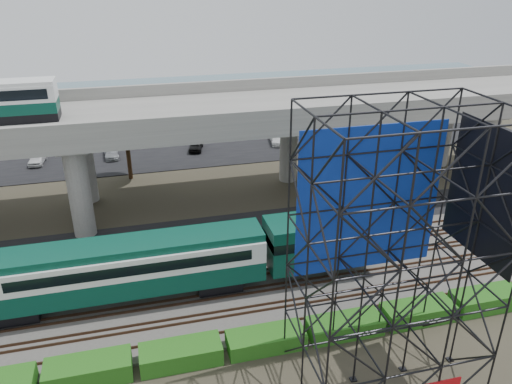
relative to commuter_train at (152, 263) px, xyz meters
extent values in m
plane|color=#474233|center=(5.03, -2.00, -2.88)|extent=(140.00, 140.00, 0.00)
cube|color=slate|center=(5.03, 0.00, -2.78)|extent=(90.00, 12.00, 0.20)
cube|color=black|center=(5.03, 8.50, -2.84)|extent=(90.00, 5.00, 0.08)
cube|color=black|center=(5.03, 32.00, -2.84)|extent=(90.00, 18.00, 0.08)
cube|color=#486776|center=(5.03, 54.00, -2.87)|extent=(140.00, 40.00, 0.03)
cube|color=#472D1E|center=(5.03, -4.72, -2.60)|extent=(90.00, 0.08, 0.16)
cube|color=#472D1E|center=(5.03, -3.28, -2.60)|extent=(90.00, 0.08, 0.16)
cube|color=#472D1E|center=(5.03, -2.72, -2.60)|extent=(90.00, 0.08, 0.16)
cube|color=#472D1E|center=(5.03, -1.28, -2.60)|extent=(90.00, 0.08, 0.16)
cube|color=#472D1E|center=(5.03, -0.72, -2.60)|extent=(90.00, 0.08, 0.16)
cube|color=#472D1E|center=(5.03, 0.72, -2.60)|extent=(90.00, 0.08, 0.16)
cube|color=#472D1E|center=(5.03, 1.28, -2.60)|extent=(90.00, 0.08, 0.16)
cube|color=#472D1E|center=(5.03, 2.72, -2.60)|extent=(90.00, 0.08, 0.16)
cube|color=#472D1E|center=(5.03, 3.28, -2.60)|extent=(90.00, 0.08, 0.16)
cube|color=#472D1E|center=(5.03, 4.72, -2.60)|extent=(90.00, 0.08, 0.16)
cube|color=black|center=(-8.62, 0.00, -2.07)|extent=(3.00, 2.20, 0.90)
cube|color=black|center=(4.38, 0.00, -2.07)|extent=(3.00, 2.20, 0.90)
cube|color=#094031|center=(-2.12, 0.00, -0.92)|extent=(19.00, 3.00, 1.40)
cube|color=white|center=(-2.12, 0.00, 0.53)|extent=(19.00, 3.00, 1.50)
cube|color=#094031|center=(-2.12, 0.00, 1.53)|extent=(19.00, 2.60, 0.50)
cube|color=black|center=(-1.12, 0.00, 0.58)|extent=(15.00, 3.06, 0.70)
cube|color=#094031|center=(11.88, 0.00, 0.08)|extent=(8.00, 3.00, 3.40)
cube|color=#9E9B93|center=(5.03, 14.00, 5.72)|extent=(80.00, 12.00, 1.20)
cube|color=#9E9B93|center=(5.03, 8.25, 6.87)|extent=(80.00, 0.50, 1.10)
cube|color=#9E9B93|center=(5.03, 19.75, 6.87)|extent=(80.00, 0.50, 1.10)
cylinder|color=#9E9B93|center=(-4.97, 10.50, 1.12)|extent=(1.80, 1.80, 8.00)
cylinder|color=#9E9B93|center=(-4.97, 17.50, 1.12)|extent=(1.80, 1.80, 8.00)
cube|color=#9E9B93|center=(-4.97, 14.00, 4.82)|extent=(2.40, 9.00, 0.60)
cylinder|color=#9E9B93|center=(15.03, 10.50, 1.12)|extent=(1.80, 1.80, 8.00)
cylinder|color=#9E9B93|center=(15.03, 17.50, 1.12)|extent=(1.80, 1.80, 8.00)
cube|color=#9E9B93|center=(15.03, 14.00, 4.82)|extent=(2.40, 9.00, 0.60)
cylinder|color=#9E9B93|center=(33.03, 10.50, 1.12)|extent=(1.80, 1.80, 8.00)
cylinder|color=#9E9B93|center=(33.03, 17.50, 1.12)|extent=(1.80, 1.80, 8.00)
cube|color=#9E9B93|center=(33.03, 14.00, 4.82)|extent=(2.40, 9.00, 0.60)
cube|color=#0E2E9B|center=(11.45, -6.95, 6.42)|extent=(8.10, 0.08, 8.25)
cube|color=black|center=(16.00, -10.00, 7.62)|extent=(0.06, 5.40, 6.75)
cube|color=black|center=(11.45, -10.00, -2.84)|extent=(9.36, 6.36, 0.08)
cube|color=#1A5814|center=(-3.97, -6.30, -2.28)|extent=(4.60, 1.80, 1.20)
cube|color=#1A5814|center=(1.03, -6.30, -2.31)|extent=(4.60, 1.80, 1.15)
cube|color=#1A5814|center=(6.03, -6.30, -2.37)|extent=(4.60, 1.80, 1.03)
cube|color=#1A5814|center=(11.03, -6.30, -2.38)|extent=(4.60, 1.80, 1.01)
cube|color=#1A5814|center=(16.03, -6.30, -2.32)|extent=(4.60, 1.80, 1.12)
cube|color=#1A5814|center=(21.03, -6.30, -2.28)|extent=(4.60, 1.80, 1.20)
cylinder|color=#382314|center=(19.03, 10.50, -0.48)|extent=(0.44, 0.44, 4.80)
ellipsoid|color=#1A5814|center=(19.03, 10.50, 2.72)|extent=(4.94, 4.94, 4.18)
cylinder|color=#382314|center=(-0.97, 22.00, -0.48)|extent=(0.44, 0.44, 4.80)
ellipsoid|color=#1A5814|center=(-0.97, 22.00, 2.72)|extent=(4.94, 4.94, 4.18)
imported|color=white|center=(-11.08, 29.00, -2.16)|extent=(1.82, 3.86, 1.27)
imported|color=#ACAEB4|center=(-6.13, 34.00, -2.25)|extent=(1.37, 3.43, 1.11)
imported|color=#919397|center=(-2.96, 29.00, -2.24)|extent=(1.78, 3.94, 1.12)
imported|color=silver|center=(1.83, 34.00, -2.17)|extent=(2.71, 4.82, 1.27)
imported|color=black|center=(7.01, 29.00, -2.16)|extent=(2.40, 4.03, 1.28)
imported|color=#9B9EA2|center=(12.37, 34.00, -2.24)|extent=(1.83, 3.55, 1.12)
imported|color=white|center=(17.35, 29.00, -2.19)|extent=(2.41, 4.44, 1.22)
imported|color=gray|center=(22.59, 34.00, -2.24)|extent=(1.96, 4.11, 1.13)
camera|label=1|loc=(-0.32, -28.51, 17.75)|focal=35.00mm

